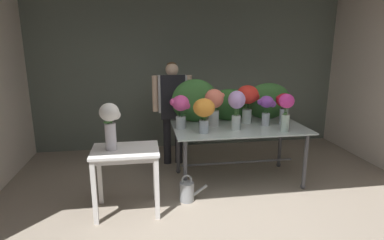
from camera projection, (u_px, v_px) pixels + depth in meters
ground_plane at (206, 179)px, 4.57m from camera, size 7.36×7.36×0.00m
wall_back at (189, 72)px, 5.79m from camera, size 5.66×0.12×2.75m
display_table_glass at (239, 135)px, 4.36m from camera, size 1.80×0.99×0.80m
side_table_white at (126, 158)px, 3.55m from camera, size 0.74×0.54×0.76m
florist at (172, 102)px, 4.93m from camera, size 0.62×0.24×1.62m
foliage_backdrop at (230, 102)px, 4.62m from camera, size 1.79×0.30×0.62m
vase_coral_stock at (214, 104)px, 4.28m from camera, size 0.29×0.26×0.51m
vase_lilac_ranunculus at (237, 106)px, 4.09m from camera, size 0.22×0.22×0.52m
vase_sunset_peonies at (204, 111)px, 3.97m from camera, size 0.27×0.27×0.44m
vase_fuchsia_snapdragons at (180, 108)px, 4.18m from camera, size 0.27×0.23×0.45m
vase_scarlet_carnations at (248, 98)px, 4.44m from camera, size 0.32×0.31×0.54m
vase_violet_tulips at (266, 107)px, 4.33m from camera, size 0.25×0.19×0.41m
vase_magenta_dahlias at (286, 108)px, 4.02m from camera, size 0.20×0.19×0.49m
vase_crimson_hydrangea at (284, 105)px, 4.41m from camera, size 0.25×0.24×0.44m
vase_white_roses_tall at (110, 122)px, 3.43m from camera, size 0.22×0.21×0.53m
watering_can at (187, 191)px, 3.91m from camera, size 0.35×0.18×0.34m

